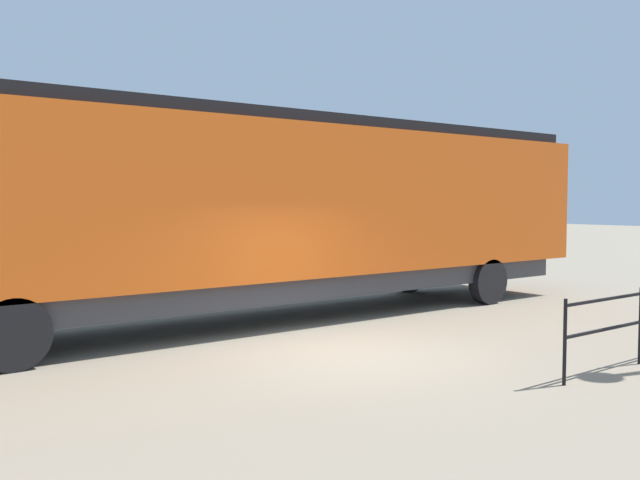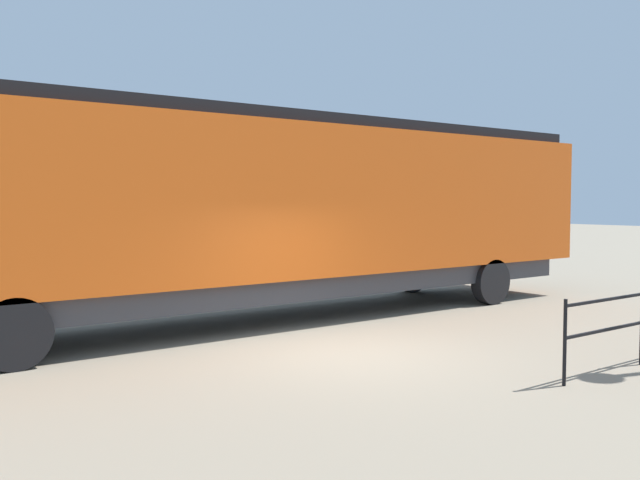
{
  "view_description": "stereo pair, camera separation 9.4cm",
  "coord_description": "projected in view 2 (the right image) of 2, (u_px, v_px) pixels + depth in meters",
  "views": [
    {
      "loc": [
        8.42,
        -6.94,
        2.51
      ],
      "look_at": [
        0.22,
        -0.75,
        1.92
      ],
      "focal_mm": 37.98,
      "sensor_mm": 36.0,
      "label": 1
    },
    {
      "loc": [
        8.48,
        -6.87,
        2.51
      ],
      "look_at": [
        0.22,
        -0.75,
        1.92
      ],
      "focal_mm": 37.98,
      "sensor_mm": 36.0,
      "label": 2
    }
  ],
  "objects": [
    {
      "name": "locomotive",
      "position": [
        294.0,
        207.0,
        14.57
      ],
      "size": [
        3.06,
        16.92,
        4.27
      ],
      "color": "#D15114",
      "rests_on": "ground_plane"
    },
    {
      "name": "ground_plane",
      "position": [
        349.0,
        355.0,
        11.03
      ],
      "size": [
        120.0,
        120.0,
        0.0
      ],
      "primitive_type": "plane",
      "color": "gray"
    }
  ]
}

